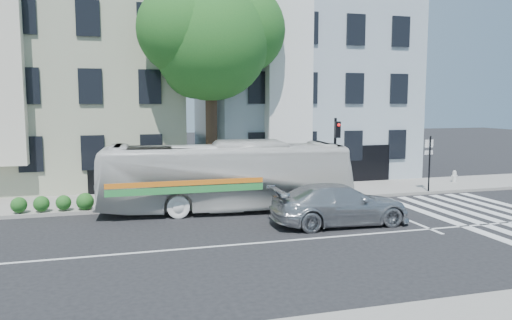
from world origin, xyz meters
name	(u,v)px	position (x,y,z in m)	size (l,w,h in m)	color
ground	(261,243)	(0.00, 0.00, 0.00)	(120.00, 120.00, 0.00)	black
sidewalk_far	(214,197)	(0.00, 8.00, 0.07)	(80.00, 4.00, 0.15)	gray
building_left	(68,87)	(-7.00, 15.00, 5.50)	(12.00, 10.00, 11.00)	#A5A78C
building_right	(299,89)	(7.00, 15.00, 5.50)	(12.00, 10.00, 11.00)	#97A5B4
street_tree	(211,36)	(0.06, 8.74, 7.83)	(7.30, 5.90, 11.10)	#2D2116
bus	(226,176)	(-0.03, 5.20, 1.50)	(10.75, 2.51, 2.99)	silver
sedan	(340,204)	(3.61, 1.59, 0.78)	(5.36, 2.18, 1.55)	#B2B4B9
hedge	(127,199)	(-4.15, 6.30, 0.50)	(8.50, 0.84, 0.70)	#226821
traffic_signal	(336,146)	(5.77, 6.62, 2.51)	(0.41, 0.52, 3.88)	black
fire_hydrant	(454,176)	(13.85, 8.20, 0.49)	(0.38, 0.22, 0.67)	silver
far_sign_pole	(429,157)	(10.70, 6.14, 1.91)	(0.51, 0.19, 2.81)	black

